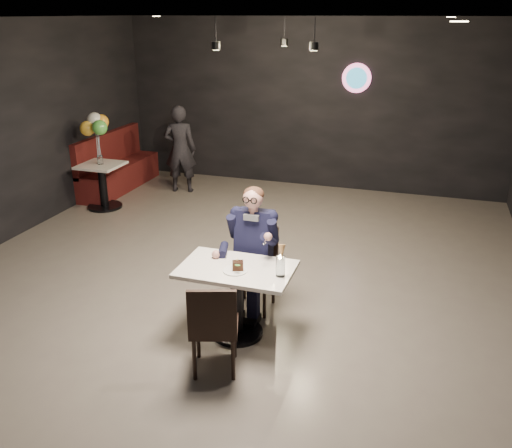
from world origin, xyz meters
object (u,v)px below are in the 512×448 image
(balloon_vase, at_px, (100,160))
(passerby, at_px, (180,149))
(seated_man, at_px, (254,248))
(sundae_glass, at_px, (280,266))
(booth_bench, at_px, (118,162))
(chair_far, at_px, (254,270))
(side_table, at_px, (103,184))
(main_table, at_px, (237,301))
(chair_near, at_px, (214,325))

(balloon_vase, bearing_deg, passerby, 55.30)
(seated_man, bearing_deg, sundae_glass, -52.71)
(sundae_glass, bearing_deg, booth_bench, 136.27)
(chair_far, relative_size, side_table, 1.13)
(sundae_glass, bearing_deg, main_table, 174.42)
(seated_man, bearing_deg, balloon_vase, 145.00)
(balloon_vase, distance_m, passerby, 1.49)
(seated_man, bearing_deg, main_table, -90.00)
(main_table, distance_m, booth_bench, 5.41)
(chair_far, xyz_separation_m, sundae_glass, (0.45, -0.59, 0.39))
(booth_bench, xyz_separation_m, balloon_vase, (0.30, -1.00, 0.31))
(booth_bench, distance_m, passerby, 1.20)
(chair_near, xyz_separation_m, sundae_glass, (0.45, 0.55, 0.39))
(chair_near, bearing_deg, chair_far, 72.03)
(seated_man, relative_size, passerby, 0.92)
(side_table, bearing_deg, sundae_glass, -37.67)
(balloon_vase, height_order, passerby, passerby)
(balloon_vase, bearing_deg, chair_near, -46.02)
(seated_man, height_order, passerby, passerby)
(chair_near, height_order, balloon_vase, chair_near)
(seated_man, xyz_separation_m, balloon_vase, (-3.41, 2.39, 0.10))
(sundae_glass, height_order, passerby, passerby)
(main_table, height_order, passerby, passerby)
(side_table, relative_size, passerby, 0.52)
(booth_bench, height_order, balloon_vase, booth_bench)
(chair_far, bearing_deg, booth_bench, 137.60)
(balloon_vase, relative_size, passerby, 0.09)
(side_table, relative_size, balloon_vase, 5.77)
(chair_far, xyz_separation_m, seated_man, (0.00, 0.00, 0.26))
(main_table, height_order, chair_far, chair_far)
(main_table, distance_m, passerby, 4.90)
(balloon_vase, bearing_deg, booth_bench, 106.70)
(sundae_glass, relative_size, booth_bench, 0.10)
(chair_far, xyz_separation_m, chair_near, (0.00, -1.14, 0.00))
(sundae_glass, xyz_separation_m, passerby, (-3.01, 4.20, -0.07))
(chair_near, distance_m, sundae_glass, 0.81)
(sundae_glass, bearing_deg, passerby, 125.62)
(seated_man, bearing_deg, passerby, 125.34)
(chair_far, xyz_separation_m, side_table, (-3.41, 2.39, -0.05))
(chair_near, relative_size, seated_man, 0.64)
(side_table, height_order, passerby, passerby)
(chair_near, bearing_deg, booth_bench, 111.32)
(chair_near, xyz_separation_m, seated_man, (0.00, 1.14, 0.26))
(chair_near, height_order, side_table, chair_near)
(chair_far, xyz_separation_m, balloon_vase, (-3.41, 2.39, 0.36))
(chair_near, height_order, passerby, passerby)
(seated_man, height_order, sundae_glass, seated_man)
(chair_far, bearing_deg, passerby, 125.34)
(chair_near, bearing_deg, side_table, 116.01)
(seated_man, relative_size, booth_bench, 0.70)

